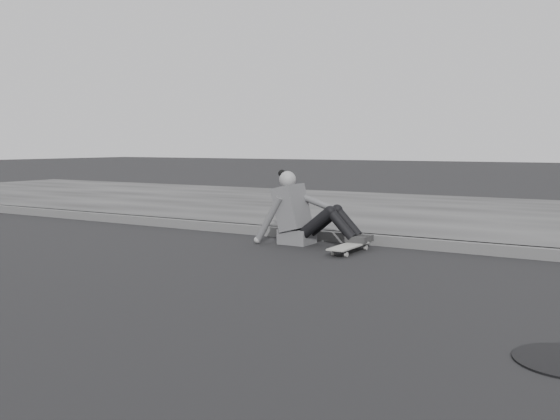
{
  "coord_description": "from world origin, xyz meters",
  "views": [
    {
      "loc": [
        3.65,
        -4.22,
        1.17
      ],
      "look_at": [
        0.39,
        1.28,
        0.5
      ],
      "focal_mm": 40.0,
      "sensor_mm": 36.0,
      "label": 1
    }
  ],
  "objects": [
    {
      "name": "ground",
      "position": [
        0.0,
        0.0,
        0.0
      ],
      "size": [
        80.0,
        80.0,
        0.0
      ],
      "primitive_type": "plane",
      "color": "black",
      "rests_on": "ground"
    },
    {
      "name": "curb",
      "position": [
        0.0,
        2.58,
        0.06
      ],
      "size": [
        24.0,
        0.16,
        0.12
      ],
      "primitive_type": "cube",
      "color": "#494949",
      "rests_on": "ground"
    },
    {
      "name": "sidewalk",
      "position": [
        0.0,
        5.6,
        0.06
      ],
      "size": [
        24.0,
        6.0,
        0.12
      ],
      "primitive_type": "cube",
      "color": "#363636",
      "rests_on": "ground"
    },
    {
      "name": "skateboard",
      "position": [
        0.89,
        1.93,
        0.07
      ],
      "size": [
        0.2,
        0.78,
        0.09
      ],
      "color": "gray",
      "rests_on": "ground"
    },
    {
      "name": "seated_woman",
      "position": [
        0.15,
        2.18,
        0.36
      ],
      "size": [
        1.38,
        0.46,
        0.88
      ],
      "color": "#4A4A4C",
      "rests_on": "ground"
    }
  ]
}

